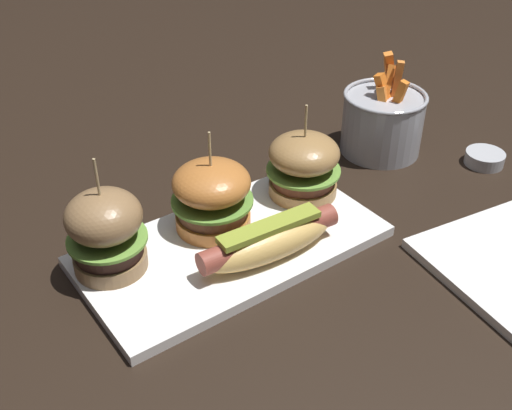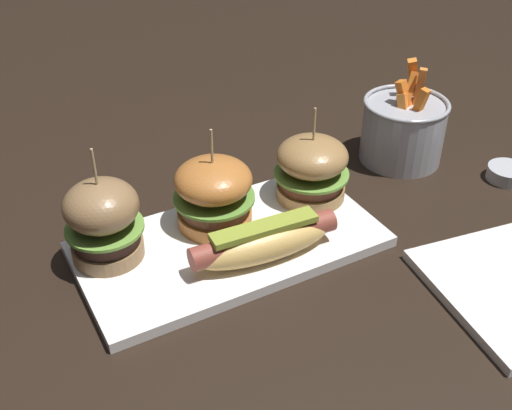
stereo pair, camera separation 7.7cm
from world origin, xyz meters
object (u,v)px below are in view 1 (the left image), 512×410
platter_main (232,246)px  hot_dog (269,240)px  sauce_ramekin (485,158)px  slider_left (106,231)px  slider_right (304,165)px  fries_bucket (383,121)px  slider_center (211,196)px

platter_main → hot_dog: (0.02, -0.05, 0.03)m
hot_dog → sauce_ramekin: bearing=-0.0°
slider_left → slider_right: bearing=-1.9°
hot_dog → fries_bucket: bearing=21.7°
platter_main → sauce_ramekin: (0.43, -0.05, 0.00)m
slider_center → slider_left: bearing=179.2°
slider_left → sauce_ramekin: (0.57, -0.09, -0.06)m
slider_right → fries_bucket: fries_bucket is taller
fries_bucket → sauce_ramekin: fries_bucket is taller
fries_bucket → sauce_ramekin: size_ratio=2.55×
platter_main → hot_dog: bearing=-67.1°
hot_dog → slider_center: slider_center is taller
slider_right → platter_main: bearing=-166.3°
platter_main → fries_bucket: 0.34m
platter_main → slider_right: bearing=13.7°
hot_dog → slider_left: 0.19m
hot_dog → slider_right: 0.15m
hot_dog → slider_right: slider_right is taller
hot_dog → slider_left: size_ratio=1.26×
slider_left → fries_bucket: slider_left is taller
slider_center → fries_bucket: size_ratio=0.90×
hot_dog → sauce_ramekin: hot_dog is taller
sauce_ramekin → platter_main: bearing=173.4°
hot_dog → slider_center: size_ratio=1.37×
platter_main → slider_center: size_ratio=2.77×
slider_left → slider_center: (0.14, -0.00, -0.01)m
slider_right → sauce_ramekin: (0.29, -0.08, -0.05)m
slider_right → hot_dog: bearing=-145.0°
slider_right → sauce_ramekin: slider_right is taller
platter_main → fries_bucket: fries_bucket is taller
slider_center → sauce_ramekin: 0.44m
platter_main → slider_left: slider_left is taller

